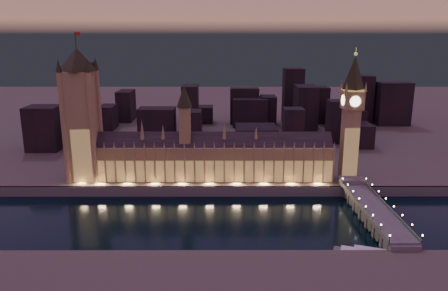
{
  "coord_description": "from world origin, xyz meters",
  "views": [
    {
      "loc": [
        4.42,
        -285.17,
        124.9
      ],
      "look_at": [
        5.0,
        55.0,
        38.0
      ],
      "focal_mm": 35.0,
      "sensor_mm": 36.0,
      "label": 1
    }
  ],
  "objects_px": {
    "westminster_bridge": "(372,211)",
    "river_boat": "(377,255)",
    "elizabeth_tower": "(352,108)",
    "palace_of_westminster": "(209,157)",
    "victoria_tower": "(81,109)"
  },
  "relations": [
    {
      "from": "palace_of_westminster",
      "to": "elizabeth_tower",
      "type": "xyz_separation_m",
      "value": [
        115.66,
        0.17,
        41.19
      ]
    },
    {
      "from": "palace_of_westminster",
      "to": "river_boat",
      "type": "relative_size",
      "value": 3.97
    },
    {
      "from": "river_boat",
      "to": "westminster_bridge",
      "type": "bearing_deg",
      "value": 75.2
    },
    {
      "from": "victoria_tower",
      "to": "westminster_bridge",
      "type": "bearing_deg",
      "value": -16.72
    },
    {
      "from": "elizabeth_tower",
      "to": "westminster_bridge",
      "type": "distance_m",
      "value": 89.8
    },
    {
      "from": "palace_of_westminster",
      "to": "victoria_tower",
      "type": "height_order",
      "value": "victoria_tower"
    },
    {
      "from": "victoria_tower",
      "to": "river_boat",
      "type": "relative_size",
      "value": 2.33
    },
    {
      "from": "westminster_bridge",
      "to": "river_boat",
      "type": "distance_m",
      "value": 56.6
    },
    {
      "from": "victoria_tower",
      "to": "elizabeth_tower",
      "type": "relative_size",
      "value": 1.11
    },
    {
      "from": "elizabeth_tower",
      "to": "palace_of_westminster",
      "type": "bearing_deg",
      "value": -179.91
    },
    {
      "from": "river_boat",
      "to": "palace_of_westminster",
      "type": "bearing_deg",
      "value": 130.1
    },
    {
      "from": "westminster_bridge",
      "to": "river_boat",
      "type": "height_order",
      "value": "westminster_bridge"
    },
    {
      "from": "victoria_tower",
      "to": "westminster_bridge",
      "type": "distance_m",
      "value": 235.2
    },
    {
      "from": "palace_of_westminster",
      "to": "victoria_tower",
      "type": "distance_m",
      "value": 110.07
    },
    {
      "from": "westminster_bridge",
      "to": "victoria_tower",
      "type": "bearing_deg",
      "value": 163.28
    }
  ]
}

